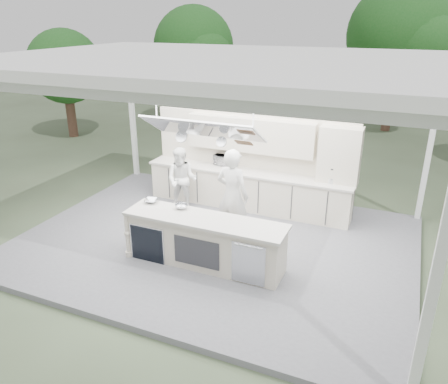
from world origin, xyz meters
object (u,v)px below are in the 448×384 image
at_px(sous_chef, 182,180).
at_px(head_chef, 232,195).
at_px(back_counter, 247,189).
at_px(demo_island, 204,241).

bearing_deg(sous_chef, head_chef, -38.01).
relative_size(back_counter, sous_chef, 3.27).
distance_m(back_counter, head_chef, 1.75).
bearing_deg(back_counter, demo_island, -86.37).
bearing_deg(sous_chef, demo_island, -62.44).
distance_m(back_counter, sous_chef, 1.61).
distance_m(demo_island, back_counter, 2.82).
distance_m(demo_island, head_chef, 1.27).
bearing_deg(demo_island, sous_chef, 127.22).
bearing_deg(head_chef, back_counter, -70.10).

